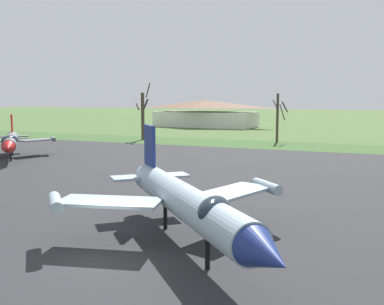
% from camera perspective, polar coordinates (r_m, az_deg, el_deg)
% --- Properties ---
extents(ground_plane, '(600.00, 600.00, 0.00)m').
position_cam_1_polar(ground_plane, '(19.46, -11.30, -13.20)').
color(ground_plane, '#425B2D').
extents(asphalt_apron, '(96.89, 52.94, 0.05)m').
position_cam_1_polar(asphalt_apron, '(33.23, 4.66, -4.64)').
color(asphalt_apron, '#28282B').
rests_on(asphalt_apron, ground).
extents(grass_verge_strip, '(156.89, 12.00, 0.06)m').
position_cam_1_polar(grass_verge_strip, '(64.48, 14.17, 0.76)').
color(grass_verge_strip, '#345228').
rests_on(grass_verge_strip, ground).
extents(jet_fighter_front_right, '(12.04, 12.17, 4.87)m').
position_cam_1_polar(jet_fighter_front_right, '(53.23, -22.47, 1.39)').
color(jet_fighter_front_right, '#565B60').
rests_on(jet_fighter_front_right, ground).
extents(jet_fighter_rear_left, '(12.69, 12.83, 5.21)m').
position_cam_1_polar(jet_fighter_rear_left, '(19.44, -0.82, -6.31)').
color(jet_fighter_rear_left, '#8EA3B2').
rests_on(jet_fighter_rear_left, ground).
extents(bare_tree_far_left, '(2.80, 2.79, 9.38)m').
position_cam_1_polar(bare_tree_far_left, '(73.11, -6.40, 4.97)').
color(bare_tree_far_left, '#42382D').
rests_on(bare_tree_far_left, ground).
extents(bare_tree_left_of_center, '(2.25, 2.44, 7.63)m').
position_cam_1_polar(bare_tree_left_of_center, '(69.69, 11.13, 4.60)').
color(bare_tree_left_of_center, '#42382D').
rests_on(bare_tree_left_of_center, ground).
extents(visitor_building, '(26.09, 12.58, 6.57)m').
position_cam_1_polar(visitor_building, '(108.86, 1.75, 5.04)').
color(visitor_building, silver).
rests_on(visitor_building, ground).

